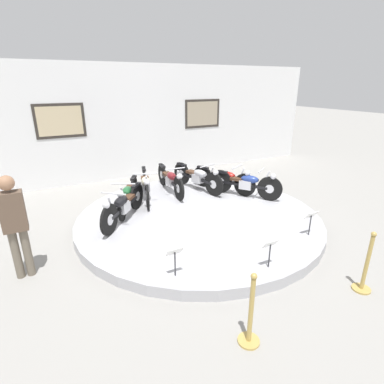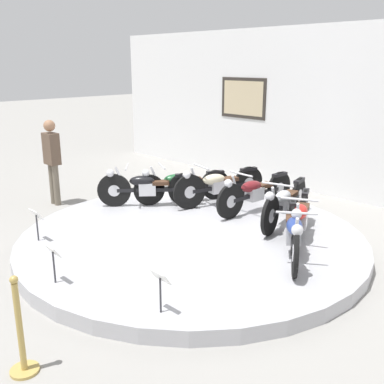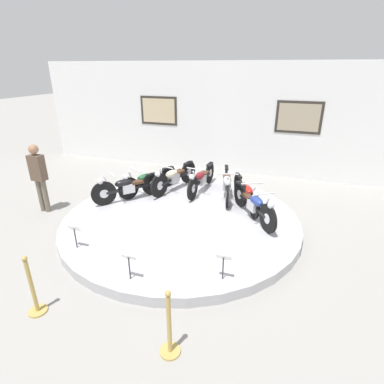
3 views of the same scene
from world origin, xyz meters
name	(u,v)px [view 3 (image 3 of 3)]	position (x,y,z in m)	size (l,w,h in m)	color
ground_plane	(181,223)	(0.00, 0.00, 0.00)	(60.00, 60.00, 0.00)	gray
display_platform	(181,219)	(0.00, 0.00, 0.10)	(5.55, 5.55, 0.20)	#ADADB2
back_wall	(224,119)	(0.00, 4.26, 1.84)	(14.00, 0.22, 3.68)	white
motorcycle_black	(128,186)	(-1.65, 0.41, 0.59)	(1.35, 1.54, 0.80)	black
motorcycle_green	(148,180)	(-1.36, 1.02, 0.58)	(0.97, 1.75, 0.78)	black
motorcycle_cream	(174,177)	(-0.77, 1.47, 0.60)	(0.68, 1.96, 0.81)	black
motorcycle_maroon	(201,178)	(0.00, 1.62, 0.59)	(0.54, 1.99, 0.80)	black
motorcycle_silver	(227,183)	(0.77, 1.46, 0.60)	(0.63, 1.96, 0.80)	black
motorcycle_red	(246,193)	(1.36, 1.02, 0.58)	(0.93, 1.78, 0.79)	black
motorcycle_blue	(254,204)	(1.64, 0.41, 0.59)	(1.21, 1.65, 0.80)	black
info_placard_front_left	(74,231)	(-1.47, -1.93, 0.57)	(0.26, 0.11, 0.51)	#333338
info_placard_front_centre	(129,260)	(0.00, -2.42, 0.57)	(0.26, 0.11, 0.51)	#333338
info_placard_front_right	(223,260)	(1.47, -1.93, 0.57)	(0.26, 0.11, 0.51)	#333338
visitor_standing	(39,174)	(-3.60, -0.50, 1.02)	(0.36, 0.23, 1.77)	#6B6051
stanchion_post_left_of_entry	(34,294)	(-1.11, -3.36, 0.34)	(0.28, 0.28, 1.02)	tan
stanchion_post_right_of_entry	(169,333)	(1.11, -3.36, 0.34)	(0.28, 0.28, 1.02)	tan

